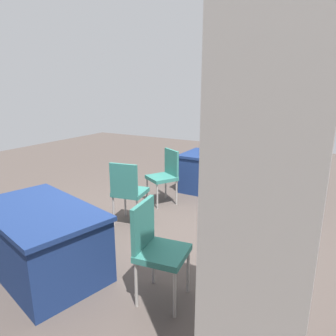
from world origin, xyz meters
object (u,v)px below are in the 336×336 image
(chair_by_pillar, at_px, (128,189))
(laptop_silver, at_px, (227,152))
(table_foreground, at_px, (228,175))
(chair_tucked_left, at_px, (165,173))
(chair_tucked_right, at_px, (213,150))
(yarn_ball, at_px, (203,151))
(chair_near_front, at_px, (267,156))
(scissors_red, at_px, (257,160))
(chair_back_row, at_px, (156,245))
(table_mid_left, at_px, (42,240))

(chair_by_pillar, bearing_deg, laptop_silver, 59.89)
(table_foreground, height_order, chair_tucked_left, chair_tucked_left)
(chair_tucked_right, bearing_deg, chair_by_pillar, -116.19)
(table_foreground, xyz_separation_m, yarn_ball, (0.50, 0.08, 0.43))
(chair_near_front, distance_m, chair_by_pillar, 3.53)
(chair_by_pillar, distance_m, yarn_ball, 2.00)
(chair_tucked_right, height_order, scissors_red, chair_tucked_right)
(laptop_silver, distance_m, scissors_red, 0.65)
(chair_back_row, bearing_deg, table_mid_left, -87.60)
(chair_back_row, height_order, yarn_ball, chair_back_row)
(table_foreground, height_order, yarn_ball, yarn_ball)
(chair_by_pillar, relative_size, scissors_red, 5.39)
(laptop_silver, bearing_deg, chair_back_row, 99.96)
(chair_tucked_right, relative_size, laptop_silver, 2.90)
(table_foreground, relative_size, laptop_silver, 5.46)
(table_foreground, bearing_deg, laptop_silver, -53.30)
(chair_near_front, xyz_separation_m, chair_tucked_left, (1.26, 2.23, -0.01))
(table_mid_left, relative_size, scissors_red, 9.59)
(chair_by_pillar, xyz_separation_m, chair_back_row, (-1.20, 1.18, 0.00))
(laptop_silver, height_order, yarn_ball, laptop_silver)
(chair_by_pillar, xyz_separation_m, yarn_ball, (-0.34, -1.95, 0.25))
(yarn_ball, height_order, scissors_red, yarn_ball)
(table_foreground, bearing_deg, chair_near_front, -109.09)
(laptop_silver, bearing_deg, chair_tucked_right, -55.44)
(chair_near_front, distance_m, scissors_red, 1.36)
(chair_tucked_left, height_order, scissors_red, chair_tucked_left)
(chair_by_pillar, xyz_separation_m, laptop_silver, (-0.76, -2.15, 0.23))
(table_foreground, relative_size, chair_tucked_left, 1.89)
(table_foreground, height_order, chair_back_row, chair_back_row)
(chair_tucked_left, xyz_separation_m, yarn_ball, (-0.32, -0.90, 0.27))
(table_foreground, distance_m, chair_tucked_right, 1.53)
(table_foreground, bearing_deg, scissors_red, 170.67)
(table_foreground, relative_size, chair_near_front, 1.87)
(chair_tucked_left, bearing_deg, laptop_silver, -93.86)
(yarn_ball, xyz_separation_m, scissors_red, (-1.04, 0.01, -0.06))
(chair_near_front, xyz_separation_m, chair_by_pillar, (1.28, 3.29, 0.01))
(table_foreground, xyz_separation_m, table_mid_left, (0.96, 3.45, 0.00))
(chair_near_front, bearing_deg, chair_tucked_left, -96.03)
(scissors_red, bearing_deg, chair_back_row, 85.03)
(table_foreground, distance_m, chair_near_front, 1.34)
(chair_by_pillar, relative_size, laptop_silver, 2.95)
(table_mid_left, relative_size, laptop_silver, 5.25)
(chair_near_front, height_order, scissors_red, chair_near_front)
(chair_tucked_left, bearing_deg, table_mid_left, 117.19)
(chair_back_row, distance_m, laptop_silver, 3.37)
(chair_by_pillar, bearing_deg, chair_near_front, 58.11)
(chair_tucked_right, xyz_separation_m, chair_back_row, (-1.18, 4.50, 0.02))
(chair_by_pillar, bearing_deg, chair_tucked_left, 78.45)
(chair_by_pillar, bearing_deg, scissors_red, 44.03)
(chair_tucked_left, bearing_deg, chair_back_row, 148.27)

